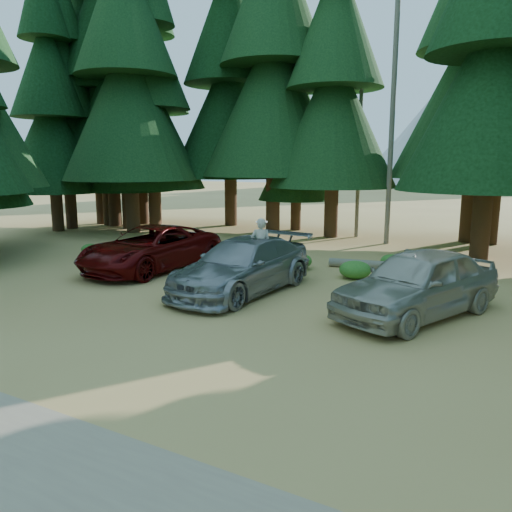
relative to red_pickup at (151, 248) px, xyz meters
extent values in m
plane|color=tan|center=(5.19, -4.27, -0.80)|extent=(160.00, 160.00, 0.00)
cylinder|color=#746A5D|center=(5.99, 10.23, 5.20)|extent=(0.24, 0.24, 12.00)
cylinder|color=#746A5D|center=(3.99, 11.73, 4.20)|extent=(0.20, 0.20, 10.00)
cone|color=#92959A|center=(5.19, 80.73, 13.20)|extent=(44.00, 44.00, 28.00)
cone|color=#92959A|center=(-2.81, 90.73, 9.20)|extent=(36.00, 36.00, 20.00)
imported|color=#540707|center=(0.00, 0.00, 0.00)|extent=(2.87, 5.87, 1.60)
imported|color=#94979B|center=(4.58, -1.15, 0.01)|extent=(2.67, 5.73, 1.62)
imported|color=#B3AD9F|center=(9.72, -1.06, 0.07)|extent=(3.90, 5.52, 1.75)
imported|color=beige|center=(4.91, -0.61, 0.57)|extent=(0.74, 0.62, 1.72)
cylinder|color=white|center=(4.91, -0.56, 1.31)|extent=(0.36, 0.36, 0.04)
cylinder|color=#746A5D|center=(1.57, 3.06, -0.64)|extent=(4.40, 1.53, 0.32)
cylinder|color=#746A5D|center=(8.88, 6.23, -0.66)|extent=(2.78, 2.66, 0.29)
cylinder|color=#746A5D|center=(8.00, 4.21, -0.64)|extent=(5.03, 1.24, 0.32)
ellipsoid|color=#217022|center=(-0.62, 4.64, -0.49)|extent=(1.14, 1.14, 0.63)
ellipsoid|color=#217022|center=(1.29, 5.73, -0.54)|extent=(0.94, 0.94, 0.52)
ellipsoid|color=#217022|center=(4.63, 2.75, -0.51)|extent=(1.08, 1.08, 0.59)
ellipsoid|color=#217022|center=(7.63, 4.80, -0.56)|extent=(0.86, 0.86, 0.47)
ellipsoid|color=#217022|center=(7.00, 2.29, -0.50)|extent=(1.09, 1.09, 0.60)
ellipsoid|color=#217022|center=(9.11, 3.39, -0.45)|extent=(1.28, 1.28, 0.70)
ellipsoid|color=#217022|center=(-4.47, 1.23, -0.58)|extent=(0.80, 0.80, 0.44)
camera|label=1|loc=(12.11, -13.86, 3.07)|focal=35.00mm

